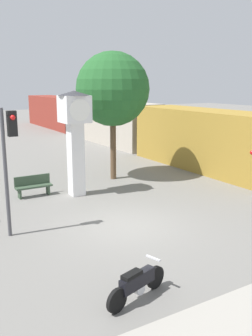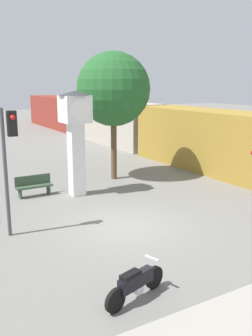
{
  "view_description": "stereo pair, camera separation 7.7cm",
  "coord_description": "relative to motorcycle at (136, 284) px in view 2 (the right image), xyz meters",
  "views": [
    {
      "loc": [
        -6.33,
        -10.66,
        4.92
      ],
      "look_at": [
        0.35,
        0.55,
        1.94
      ],
      "focal_mm": 40.0,
      "sensor_mm": 36.0,
      "label": 1
    },
    {
      "loc": [
        -6.27,
        -10.7,
        4.92
      ],
      "look_at": [
        0.35,
        0.55,
        1.94
      ],
      "focal_mm": 40.0,
      "sensor_mm": 36.0,
      "label": 2
    }
  ],
  "objects": [
    {
      "name": "freight_train",
      "position": [
        10.84,
        21.44,
        1.29
      ],
      "size": [
        2.8,
        36.94,
        3.4
      ],
      "color": "olive",
      "rests_on": "ground_plane"
    },
    {
      "name": "street_tree",
      "position": [
        4.97,
        10.14,
        4.19
      ],
      "size": [
        3.7,
        3.7,
        6.46
      ],
      "color": "brown",
      "rests_on": "ground_plane"
    },
    {
      "name": "clock_tower",
      "position": [
        2.16,
        8.43,
        2.65
      ],
      "size": [
        1.38,
        1.38,
        4.6
      ],
      "color": "white",
      "rests_on": "ground_plane"
    },
    {
      "name": "motorcycle",
      "position": [
        0.0,
        0.0,
        0.0
      ],
      "size": [
        1.87,
        0.7,
        0.85
      ],
      "rotation": [
        0.0,
        0.0,
        0.29
      ],
      "color": "black",
      "rests_on": "ground_plane"
    },
    {
      "name": "traffic_light",
      "position": [
        -1.44,
        5.3,
        2.47
      ],
      "size": [
        0.5,
        0.35,
        4.18
      ],
      "color": "#47474C",
      "rests_on": "ground_plane"
    },
    {
      "name": "ground_plane",
      "position": [
        2.12,
        4.09,
        -0.41
      ],
      "size": [
        120.0,
        120.0,
        0.0
      ],
      "primitive_type": "plane",
      "color": "slate"
    },
    {
      "name": "bench",
      "position": [
        0.43,
        9.24,
        0.08
      ],
      "size": [
        1.6,
        0.44,
        0.92
      ],
      "color": "#384C38",
      "rests_on": "ground_plane"
    }
  ]
}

